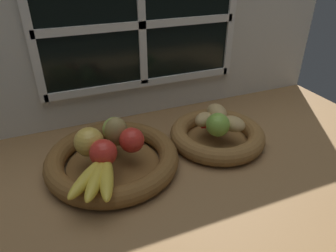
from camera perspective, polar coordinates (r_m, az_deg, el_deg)
name	(u,v)px	position (r cm, az deg, el deg)	size (l,w,h in cm)	color
ground_plane	(176,160)	(88.16, 1.57, -6.41)	(140.00, 90.00, 3.00)	olive
back_wall	(140,34)	(101.36, -5.27, 16.86)	(140.00, 4.60, 55.00)	silver
fruit_bowl_left	(113,159)	(83.22, -10.32, -6.15)	(35.45, 35.45, 5.18)	brown
fruit_bowl_right	(217,135)	(93.14, 9.16, -1.71)	(28.43, 28.43, 5.18)	brown
apple_red_front	(103,153)	(75.26, -12.03, -4.94)	(6.78, 6.78, 6.78)	red
apple_golden_left	(89,142)	(79.44, -14.58, -2.91)	(7.55, 7.55, 7.55)	gold
apple_green_back	(115,129)	(84.39, -9.96, -0.58)	(6.67, 6.67, 6.67)	#99B74C
apple_red_right	(132,140)	(79.13, -6.82, -2.61)	(6.56, 6.56, 6.56)	red
pear_brown	(116,132)	(81.62, -9.70, -1.08)	(6.09, 5.67, 8.17)	olive
banana_bunch_front	(98,176)	(71.26, -12.97, -9.13)	(13.23, 17.07, 3.24)	gold
potato_oblong	(204,119)	(91.15, 6.72, 1.22)	(6.48, 4.74, 4.06)	tan
potato_small	(233,124)	(90.00, 12.03, 0.40)	(7.45, 5.60, 4.29)	tan
potato_large	(218,121)	(90.66, 9.41, 0.95)	(6.51, 5.34, 4.38)	#A38451
potato_back	(217,113)	(94.50, 9.14, 2.46)	(8.32, 5.54, 4.99)	tan
lime_near	(218,125)	(86.24, 9.31, 0.23)	(6.73, 6.73, 6.73)	#7AAD3D
chili_pepper	(219,127)	(90.19, 9.57, -0.20)	(1.75, 1.75, 10.45)	red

